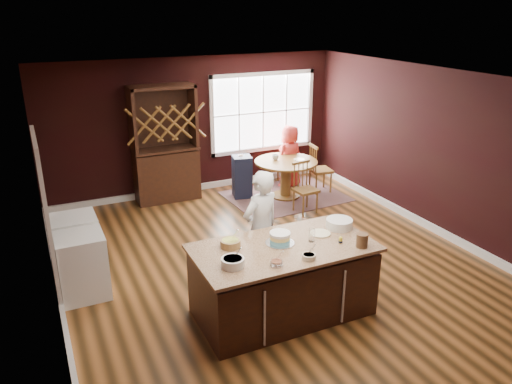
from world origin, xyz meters
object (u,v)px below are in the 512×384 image
kitchen_island (283,282)px  seated_woman (290,157)px  layer_cake (280,238)px  dining_table (286,171)px  chair_south (306,188)px  baker (261,229)px  washer (83,266)px  high_chair (242,176)px  chair_north (281,163)px  hutch (165,144)px  dryer (77,245)px  chair_east (321,168)px  toddler (244,158)px

kitchen_island → seated_woman: seated_woman is taller
layer_cake → seated_woman: 4.55m
dining_table → chair_south: size_ratio=1.29×
baker → layer_cake: 0.71m
dining_table → washer: (-4.11, -2.07, -0.10)m
layer_cake → high_chair: size_ratio=0.40×
baker → chair_south: 2.65m
seated_woman → high_chair: 1.16m
dining_table → chair_north: 0.76m
kitchen_island → baker: 0.86m
washer → chair_south: bearing=16.6°
kitchen_island → washer: kitchen_island is taller
layer_cake → seated_woman: seated_woman is taller
layer_cake → washer: (-2.17, 1.37, -0.56)m
chair_south → kitchen_island: bearing=-130.9°
layer_cake → chair_north: 4.73m
seated_woman → hutch: bearing=-26.4°
dryer → washer: bearing=-90.0°
dining_table → chair_east: chair_east is taller
hutch → dryer: (-1.95, -2.30, -0.68)m
chair_north → chair_south: bearing=43.8°
seated_woman → high_chair: seated_woman is taller
toddler → hutch: size_ratio=0.12×
high_chair → dryer: high_chair is taller
baker → high_chair: size_ratio=1.85×
dryer → chair_north: bearing=26.0°
chair_east → washer: 5.31m
layer_cake → chair_south: size_ratio=0.37×
layer_cake → seated_woman: size_ratio=0.27×
baker → dryer: bearing=-47.3°
kitchen_island → chair_east: bearing=52.1°
layer_cake → toddler: layer_cake is taller
washer → dryer: (0.00, 0.64, 0.00)m
chair_south → high_chair: (-0.74, 1.22, -0.04)m
seated_woman → chair_south: bearing=56.0°
kitchen_island → dryer: (-2.17, 2.10, -0.00)m
kitchen_island → washer: (-2.17, 1.46, -0.00)m
chair_east → dryer: 5.10m
layer_cake → washer: layer_cake is taller
washer → chair_east: bearing=22.6°
dining_table → chair_east: 0.79m
kitchen_island → chair_south: size_ratio=2.27×
dining_table → dryer: size_ratio=1.41×
chair_east → chair_north: 0.90m
chair_south → washer: 4.24m
chair_north → dryer: chair_north is taller
chair_east → chair_north: chair_east is taller
chair_north → high_chair: (-1.05, -0.34, -0.03)m
chair_east → hutch: (-2.96, 0.90, 0.61)m
chair_east → hutch: size_ratio=0.45×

